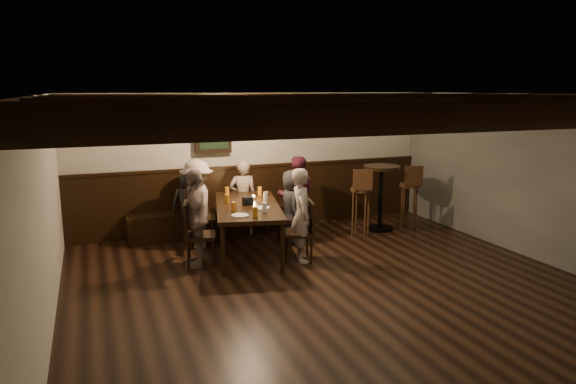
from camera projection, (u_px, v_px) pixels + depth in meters
name	position (u px, v px, depth m)	size (l,w,h in m)	color
room	(264.00, 181.00, 7.92)	(7.00, 7.00, 7.00)	black
dining_table	(247.00, 208.00, 7.70)	(1.35, 2.19, 0.77)	black
chair_left_near	(200.00, 228.00, 8.11)	(0.53, 0.53, 0.97)	black
chair_left_far	(199.00, 246.00, 7.24)	(0.50, 0.50, 0.92)	black
chair_right_near	(290.00, 227.00, 8.33)	(0.46, 0.46, 0.85)	black
chair_right_far	(300.00, 243.00, 7.45)	(0.48, 0.48, 0.88)	black
person_bench_left	(189.00, 204.00, 8.46)	(0.58, 0.38, 1.20)	#242427
person_bench_centre	(243.00, 198.00, 8.73)	(0.47, 0.31, 1.29)	gray
person_bench_right	(297.00, 196.00, 8.71)	(0.66, 0.51, 1.36)	maroon
person_left_near	(198.00, 204.00, 8.03)	(0.90, 0.52, 1.39)	#A4908B
person_left_far	(196.00, 218.00, 7.15)	(0.82, 0.34, 1.39)	gray
person_right_near	(292.00, 207.00, 8.26)	(0.59, 0.38, 1.20)	#232325
person_right_far	(302.00, 215.00, 7.38)	(0.50, 0.33, 1.36)	#A6958C
pint_a	(227.00, 191.00, 8.31)	(0.07, 0.07, 0.14)	#BF7219
pint_b	(260.00, 191.00, 8.34)	(0.07, 0.07, 0.14)	#BF7219
pint_c	(227.00, 199.00, 7.73)	(0.07, 0.07, 0.14)	#BF7219
pint_d	(266.00, 196.00, 7.91)	(0.07, 0.07, 0.14)	silver
pint_e	(234.00, 207.00, 7.20)	(0.07, 0.07, 0.14)	#BF7219
pint_f	(264.00, 208.00, 7.17)	(0.07, 0.07, 0.14)	silver
pint_g	(255.00, 212.00, 6.90)	(0.07, 0.07, 0.14)	#BF7219
plate_near	(240.00, 215.00, 6.98)	(0.24, 0.24, 0.01)	white
plate_far	(261.00, 208.00, 7.42)	(0.24, 0.24, 0.01)	white
condiment_caddy	(248.00, 201.00, 7.63)	(0.15, 0.10, 0.12)	black
candle	(254.00, 198.00, 7.99)	(0.05, 0.05, 0.05)	beige
high_top_table	(381.00, 188.00, 9.01)	(0.65, 0.65, 1.15)	black
bar_stool_left	(361.00, 211.00, 8.71)	(0.41, 0.42, 1.17)	#342110
bar_stool_right	(409.00, 205.00, 9.11)	(0.39, 0.41, 1.17)	#342110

